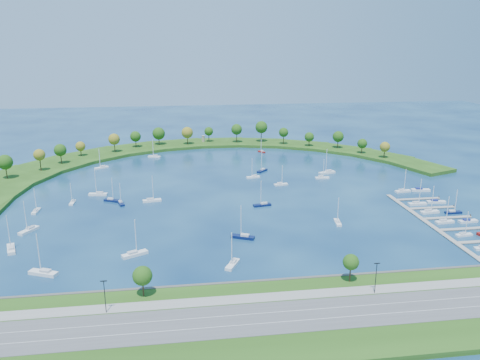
{
  "coord_description": "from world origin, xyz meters",
  "views": [
    {
      "loc": [
        -28.69,
        -238.31,
        75.74
      ],
      "look_at": [
        5.0,
        5.0,
        4.0
      ],
      "focal_mm": 35.66,
      "sensor_mm": 36.0,
      "label": 1
    }
  ],
  "objects": [
    {
      "name": "ground",
      "position": [
        0.0,
        0.0,
        0.0
      ],
      "size": [
        700.0,
        700.0,
        0.0
      ],
      "primitive_type": "plane",
      "color": "#082148",
      "rests_on": "ground"
    },
    {
      "name": "south_shoreline",
      "position": [
        0.03,
        -122.88,
        1.0
      ],
      "size": [
        420.0,
        43.1,
        11.6
      ],
      "color": "#244612",
      "rests_on": "ground"
    },
    {
      "name": "breakwater",
      "position": [
        -46.33,
        48.72,
        0.99
      ],
      "size": [
        286.74,
        247.64,
        2.0
      ],
      "color": "#244612",
      "rests_on": "ground"
    },
    {
      "name": "breakwater_trees",
      "position": [
        -13.68,
        90.07,
        10.72
      ],
      "size": [
        237.11,
        92.82,
        15.85
      ],
      "color": "#382314",
      "rests_on": "breakwater"
    },
    {
      "name": "harbor_tower",
      "position": [
        -7.51,
        118.79,
        4.42
      ],
      "size": [
        2.6,
        2.6,
        4.73
      ],
      "color": "gray",
      "rests_on": "breakwater"
    },
    {
      "name": "dock_system",
      "position": [
        85.3,
        -61.0,
        0.35
      ],
      "size": [
        24.28,
        82.0,
        1.6
      ],
      "color": "gray",
      "rests_on": "ground"
    },
    {
      "name": "moored_boat_0",
      "position": [
        -3.34,
        -64.09,
        0.96
      ],
      "size": [
        9.64,
        6.37,
        13.83
      ],
      "rotation": [
        0.0,
        0.0,
        2.7
      ],
      "color": "#0A1540",
      "rests_on": "ground"
    },
    {
      "name": "moored_boat_1",
      "position": [
        53.83,
        14.88,
        0.89
      ],
      "size": [
        7.98,
        2.55,
        11.59
      ],
      "rotation": [
        0.0,
        0.0,
        -0.04
      ],
      "color": "white",
      "rests_on": "ground"
    },
    {
      "name": "moored_boat_2",
      "position": [
        11.35,
        -26.94,
        0.93
      ],
      "size": [
        8.9,
        3.73,
        12.69
      ],
      "rotation": [
        0.0,
        0.0,
        3.3
      ],
      "color": "#0A1540",
      "rests_on": "ground"
    },
    {
      "name": "moored_boat_3",
      "position": [
        -10.43,
        -87.55,
        0.93
      ],
      "size": [
        6.24,
        8.85,
        12.82
      ],
      "rotation": [
        0.0,
        0.0,
        4.23
      ],
      "color": "white",
      "rests_on": "ground"
    },
    {
      "name": "moored_boat_4",
      "position": [
        -90.08,
        -45.08,
        0.96
      ],
      "size": [
        6.99,
        9.33,
        13.68
      ],
      "rotation": [
        0.0,
        0.0,
        4.18
      ],
      "color": "white",
      "rests_on": "ground"
    },
    {
      "name": "moored_boat_5",
      "position": [
        -68.74,
        0.65,
        0.96
      ],
      "size": [
        9.63,
        4.0,
        13.73
      ],
      "rotation": [
        0.0,
        0.0,
        2.99
      ],
      "color": "white",
      "rests_on": "ground"
    },
    {
      "name": "moored_boat_6",
      "position": [
        39.46,
        -53.81,
        0.89
      ],
      "size": [
        3.36,
        8.08,
        11.52
      ],
      "rotation": [
        0.0,
        0.0,
        1.42
      ],
      "color": "white",
      "rests_on": "ground"
    },
    {
      "name": "moored_boat_7",
      "position": [
        -74.45,
        -85.4,
        1.0
      ],
      "size": [
        10.33,
        6.6,
        14.76
      ],
      "rotation": [
        0.0,
        0.0,
        2.73
      ],
      "color": "white",
      "rests_on": "ground"
    },
    {
      "name": "moored_boat_8",
      "position": [
        -79.3,
        -10.59,
        0.87
      ],
      "size": [
        2.22,
        7.19,
        10.48
      ],
      "rotation": [
        0.0,
        0.0,
        4.68
      ],
      "color": "white",
      "rests_on": "ground"
    },
    {
      "name": "moored_boat_9",
      "position": [
        31.67,
        85.96,
        0.85
      ],
      "size": [
        4.91,
        6.54,
        9.6
      ],
      "rotation": [
        0.0,
        0.0,
        2.11
      ],
      "color": "maroon",
      "rests_on": "ground"
    },
    {
      "name": "moored_boat_10",
      "position": [
        27.59,
        5.29,
        0.88
      ],
      "size": [
        7.81,
        3.26,
        11.14
      ],
      "rotation": [
        0.0,
        0.0,
        6.44
      ],
      "color": "white",
      "rests_on": "ground"
    },
    {
      "name": "moored_boat_11",
      "position": [
        -74.52,
        55.3,
        0.93
      ],
      "size": [
        8.61,
        6.71,
        12.74
      ],
      "rotation": [
        0.0,
        0.0,
        3.71
      ],
      "color": "white",
      "rests_on": "ground"
    },
    {
      "name": "moored_boat_12",
      "position": [
        22.67,
        34.76,
        0.93
      ],
      "size": [
        7.63,
        7.98,
        12.68
      ],
      "rotation": [
        0.0,
        0.0,
        3.97
      ],
      "color": "#0A1540",
      "rests_on": "ground"
    },
    {
      "name": "moored_boat_13",
      "position": [
        60.11,
        24.95,
        1.01
      ],
      "size": [
        10.67,
        5.72,
        15.11
      ],
      "rotation": [
        0.0,
        0.0,
        3.43
      ],
      "color": "white",
      "rests_on": "ground"
    },
    {
      "name": "moored_boat_14",
      "position": [
        14.96,
        21.67,
        0.9
      ],
      "size": [
        8.3,
        3.97,
        11.76
      ],
      "rotation": [
        0.0,
        0.0,
        3.37
      ],
      "color": "white",
      "rests_on": "ground"
    },
    {
      "name": "moored_boat_15",
      "position": [
        -60.66,
        -10.04,
        0.91
      ],
      "size": [
        8.45,
        5.57,
        12.12
      ],
      "rotation": [
        0.0,
        0.0,
        5.85
      ],
      "color": "#0A1540",
      "rests_on": "ground"
    },
    {
      "name": "moored_boat_16",
      "position": [
        -43.07,
        80.65,
        0.92
      ],
      "size": [
        8.87,
        5.33,
        12.61
      ],
      "rotation": [
        0.0,
        0.0,
        2.77
      ],
      "color": "white",
      "rests_on": "ground"
    },
    {
      "name": "moored_boat_17",
      "position": [
        -41.24,
        -13.05,
        0.94
      ],
      "size": [
        9.25,
        3.89,
        13.19
      ],
      "rotation": [
        0.0,
        0.0,
        0.16
      ],
      "color": "white",
      "rests_on": "ground"
    },
    {
      "name": "moored_boat_18",
      "position": [
        -93.48,
        -21.01,
        0.89
      ],
      "size": [
        2.64,
        7.78,
        11.25
      ],
      "rotation": [
        0.0,
        0.0,
        1.51
      ],
      "color": "white",
      "rests_on": "ground"
    },
    {
      "name": "moored_boat_19",
      "position": [
        -55.95,
        -14.99,
        0.88
      ],
      "size": [
        4.32,
        7.68,
        10.89
      ],
      "rotation": [
        0.0,
        0.0,
        5.04
      ],
      "color": "#0A1540",
      "rests_on": "ground"
    },
    {
      "name": "moored_boat_20",
      "position": [
        -91.48,
        -63.59,
        0.96
      ],
      "size": [
        5.56,
        9.75,
        13.83
      ],
      "rotation": [
        0.0,
        0.0,
        1.9
      ],
      "color": "white",
      "rests_on": "ground"
    },
    {
      "name": "moored_boat_21",
      "position": [
        -45.11,
        -74.49,
        0.97
      ],
      "size": [
        9.75,
        6.76,
        14.09
      ],
      "rotation": [
        0.0,
        0.0,
        0.47
      ],
      "color": "white",
      "rests_on": "ground"
    },
    {
      "name": "docked_boat_2",
      "position": [
        85.54,
        -73.91,
        0.86
      ],
      "size": [
        7.22,
        2.65,
        10.38
      ],
      "rotation": [
        0.0,
        0.0,
        0.1
      ],
      "color": "white",
      "rests_on": "ground"
    },
    {
      "name": "docked_boat_4",
      "position": [
        85.52,
        -59.59,
        0.91
      ],
      "size": [
        8.44,
        2.95,
        12.19
      ],
      "rotation": [
        0.0,
        0.0,
        0.08
      ],
      "color": "white",
      "rests_on": "ground"
    },
    {
      "name": "docked_boat_5",
      "position": [
        95.98,
        -60.23,
        0.64
      ],
      "size": [
        8.68,
        3.02,
        1.74
      ],
      "rotation": [
        0.0,
        0.0,
        0.07
      ],
      "color": "white",
      "rests_on": "ground"
    },
    {
      "name": "docked_boat_6",
      "position": [
        85.51,
        -47.05,
        0.93
      ],
      "size": [
        8.99,
        3.3,
        12.92
      ],
      "rotation": [
        0.0,
        0.0,
        0.1
      ],
      "color": "white",
      "rests_on": "ground"
    },
    {
      "name": "docked_boat_7",
      "position": [
        96.03,
        -48.89,
        0.89
      ],
      "size": [
        7.68,
        2.15,
        11.3
      ],
      "rotation": [
        0.0,
        0.0,
        -0.0
      ],
      "color": "#0A1540",
      "rests_on": "ground"
    },
    {
      "name": "docked_boat_8",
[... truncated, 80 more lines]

